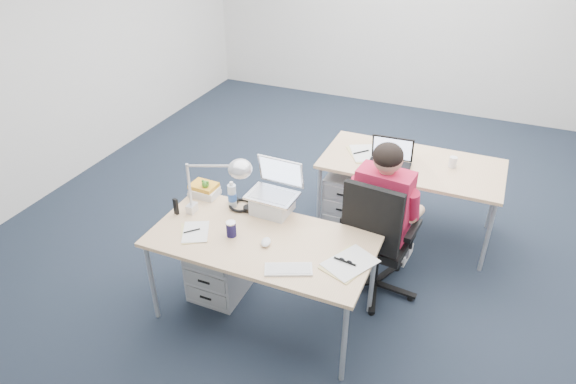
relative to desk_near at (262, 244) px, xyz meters
The scene contains 24 objects.
floor 1.38m from the desk_near, 85.65° to the left, with size 7.00×7.00×0.00m, color black.
room 1.58m from the desk_near, 85.65° to the left, with size 6.02×7.02×2.80m.
desk_near is the anchor object (origin of this frame).
desk_far 1.73m from the desk_near, 64.18° to the left, with size 1.60×0.80×0.73m.
office_chair 1.00m from the desk_near, 40.65° to the left, with size 0.76×0.76×1.09m.
seated_person 1.07m from the desk_near, 47.59° to the left, with size 0.43×0.75×1.31m.
drawer_pedestal_near 0.61m from the desk_near, 163.99° to the left, with size 0.40×0.50×0.55m, color #AAACAF.
drawer_pedestal_far 1.55m from the desk_near, 81.55° to the left, with size 0.40×0.50×0.55m, color #AAACAF.
silver_laptop 0.43m from the desk_near, 102.08° to the left, with size 0.37×0.29×0.39m, color silver, non-canonical shape.
wireless_keyboard 0.39m from the desk_near, 37.50° to the right, with size 0.31×0.13×0.02m, color white.
computer_mouse 0.10m from the desk_near, 38.66° to the right, with size 0.07×0.11×0.04m, color white.
headphones 0.46m from the desk_near, 136.45° to the left, with size 0.24×0.19×0.04m, color black, non-canonical shape.
can_koozie 0.24m from the desk_near, 167.47° to the right, with size 0.07×0.07×0.12m, color #18133C.
water_bottle 0.52m from the desk_near, 142.85° to the left, with size 0.07×0.07×0.22m, color silver.
bear_figurine 0.73m from the desk_near, 153.15° to the left, with size 0.08×0.06×0.16m, color #2B701E, non-canonical shape.
book_stack 0.77m from the desk_near, 152.68° to the left, with size 0.22×0.17×0.10m, color silver.
cordless_phone 0.74m from the desk_near, behind, with size 0.04×0.02×0.13m, color black.
papers_left 0.50m from the desk_near, 165.31° to the right, with size 0.18×0.26×0.01m, color #DAC77E.
papers_right 0.65m from the desk_near, ahead, with size 0.24×0.34×0.01m, color #DAC77E.
sunglasses 0.64m from the desk_near, ahead, with size 0.10×0.05×0.02m, color black, non-canonical shape.
desk_lamp 0.58m from the desk_near, 167.64° to the left, with size 0.50×0.18×0.56m, color silver, non-canonical shape.
dark_laptop 1.51m from the desk_near, 67.19° to the left, with size 0.37×0.36×0.27m, color black, non-canonical shape.
far_cup 1.96m from the desk_near, 55.89° to the left, with size 0.07×0.07×0.10m, color white.
far_papers 1.58m from the desk_near, 78.88° to the left, with size 0.24×0.34×0.01m, color white.
Camera 1 is at (1.23, -3.81, 2.93)m, focal length 32.00 mm.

